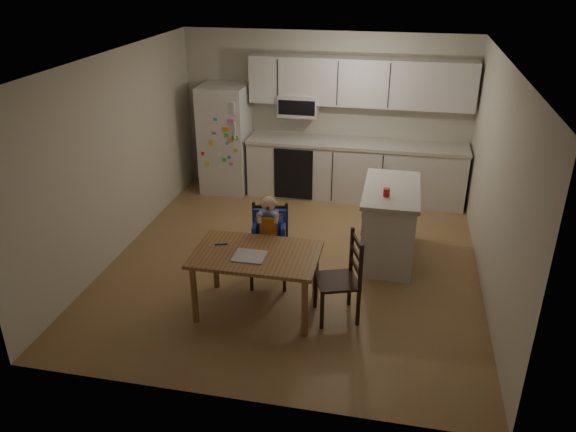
% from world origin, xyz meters
% --- Properties ---
extents(room, '(4.52, 5.01, 2.51)m').
position_xyz_m(room, '(0.00, 0.48, 1.25)').
color(room, '#9A6C44').
rests_on(room, ground).
extents(refrigerator, '(0.72, 0.70, 1.70)m').
position_xyz_m(refrigerator, '(-1.55, 2.15, 0.85)').
color(refrigerator, silver).
rests_on(refrigerator, ground).
extents(kitchen_run, '(3.37, 0.62, 2.15)m').
position_xyz_m(kitchen_run, '(0.50, 2.24, 0.88)').
color(kitchen_run, silver).
rests_on(kitchen_run, ground).
extents(kitchen_island, '(0.67, 1.28, 0.95)m').
position_xyz_m(kitchen_island, '(1.14, 0.34, 0.48)').
color(kitchen_island, silver).
rests_on(kitchen_island, ground).
extents(red_cup, '(0.08, 0.08, 0.10)m').
position_xyz_m(red_cup, '(1.08, 0.08, 1.00)').
color(red_cup, red).
rests_on(red_cup, kitchen_island).
extents(dining_table, '(1.31, 0.84, 0.70)m').
position_xyz_m(dining_table, '(-0.19, -1.14, 0.61)').
color(dining_table, brown).
rests_on(dining_table, ground).
extents(napkin, '(0.33, 0.28, 0.01)m').
position_xyz_m(napkin, '(-0.24, -1.23, 0.71)').
color(napkin, '#A5A6AA').
rests_on(napkin, dining_table).
extents(toddler_spoon, '(0.12, 0.06, 0.02)m').
position_xyz_m(toddler_spoon, '(-0.61, -1.04, 0.71)').
color(toddler_spoon, '#2241B5').
rests_on(toddler_spoon, dining_table).
extents(chair_booster, '(0.47, 0.47, 1.11)m').
position_xyz_m(chair_booster, '(-0.20, -0.52, 0.67)').
color(chair_booster, black).
rests_on(chair_booster, ground).
extents(chair_side, '(0.54, 0.54, 0.95)m').
position_xyz_m(chair_side, '(0.75, -1.05, 0.54)').
color(chair_side, black).
rests_on(chair_side, ground).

